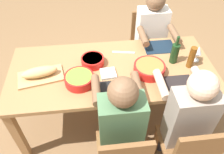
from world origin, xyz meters
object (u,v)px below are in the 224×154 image
at_px(serving_bowl_greens, 93,60).
at_px(dining_table, 112,75).
at_px(diner_near_left, 152,35).
at_px(wine_bottle, 175,53).
at_px(cutting_board, 41,77).
at_px(wine_glass, 198,51).
at_px(bread_loaf, 39,72).
at_px(napkin_stack, 108,73).
at_px(diner_far_center, 120,122).
at_px(serving_bowl_salad, 79,79).
at_px(chair_near_left, 146,41).
at_px(diner_far_left, 187,116).
at_px(serving_bowl_fruit, 149,68).
at_px(chair_far_left, 188,150).
at_px(beer_bottle, 192,57).

bearing_deg(serving_bowl_greens, dining_table, 152.98).
xyz_separation_m(diner_near_left, wine_bottle, (-0.07, 0.54, 0.15)).
distance_m(cutting_board, wine_glass, 1.50).
distance_m(bread_loaf, napkin_stack, 0.62).
distance_m(diner_far_center, wine_glass, 1.05).
bearing_deg(bread_loaf, napkin_stack, 176.99).
bearing_deg(serving_bowl_salad, chair_near_left, -132.64).
bearing_deg(napkin_stack, diner_far_left, 139.03).
distance_m(serving_bowl_fruit, wine_bottle, 0.30).
distance_m(diner_far_left, chair_near_left, 1.36).
xyz_separation_m(dining_table, bread_loaf, (0.66, 0.04, 0.15)).
bearing_deg(serving_bowl_greens, chair_far_left, 129.95).
height_order(serving_bowl_greens, serving_bowl_salad, serving_bowl_salad).
xyz_separation_m(serving_bowl_fruit, napkin_stack, (0.38, -0.01, -0.04)).
distance_m(diner_far_left, napkin_stack, 0.77).
bearing_deg(wine_glass, diner_near_left, -61.44).
height_order(bread_loaf, beer_bottle, beer_bottle).
distance_m(dining_table, napkin_stack, 0.13).
distance_m(diner_near_left, napkin_stack, 0.88).
xyz_separation_m(dining_table, beer_bottle, (-0.74, 0.05, 0.19)).
bearing_deg(serving_bowl_fruit, chair_near_left, -103.25).
distance_m(diner_near_left, serving_bowl_greens, 0.87).
relative_size(serving_bowl_fruit, cutting_board, 0.72).
xyz_separation_m(diner_far_left, chair_near_left, (0.00, -1.34, -0.21)).
bearing_deg(diner_near_left, cutting_board, 27.43).
bearing_deg(diner_far_center, cutting_board, -39.17).
distance_m(chair_far_left, cutting_board, 1.42).
xyz_separation_m(diner_near_left, cutting_board, (1.20, 0.62, 0.05)).
distance_m(serving_bowl_salad, wine_glass, 1.16).
relative_size(diner_far_center, serving_bowl_fruit, 4.15).
relative_size(diner_far_left, wine_glass, 7.23).
bearing_deg(diner_far_center, serving_bowl_salad, -54.14).
xyz_separation_m(diner_near_left, napkin_stack, (0.58, 0.65, 0.05)).
bearing_deg(wine_bottle, napkin_stack, 9.65).
distance_m(serving_bowl_greens, napkin_stack, 0.21).
bearing_deg(chair_far_left, serving_bowl_fruit, -73.53).
distance_m(diner_far_center, chair_near_left, 1.46).
xyz_separation_m(serving_bowl_salad, serving_bowl_fruit, (-0.64, -0.07, -0.00)).
xyz_separation_m(diner_near_left, serving_bowl_salad, (0.84, 0.73, 0.09)).
xyz_separation_m(serving_bowl_greens, cutting_board, (0.48, 0.13, -0.03)).
bearing_deg(dining_table, chair_far_left, 125.16).
height_order(dining_table, beer_bottle, beer_bottle).
bearing_deg(napkin_stack, chair_far_left, 130.17).
bearing_deg(diner_far_center, napkin_stack, -85.03).
height_order(diner_far_left, bread_loaf, diner_far_left).
height_order(serving_bowl_greens, wine_bottle, wine_bottle).
bearing_deg(chair_far_left, napkin_stack, -49.83).
bearing_deg(serving_bowl_salad, bread_loaf, -17.68).
xyz_separation_m(chair_near_left, serving_bowl_greens, (0.71, 0.67, 0.30)).
bearing_deg(dining_table, cutting_board, 3.64).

